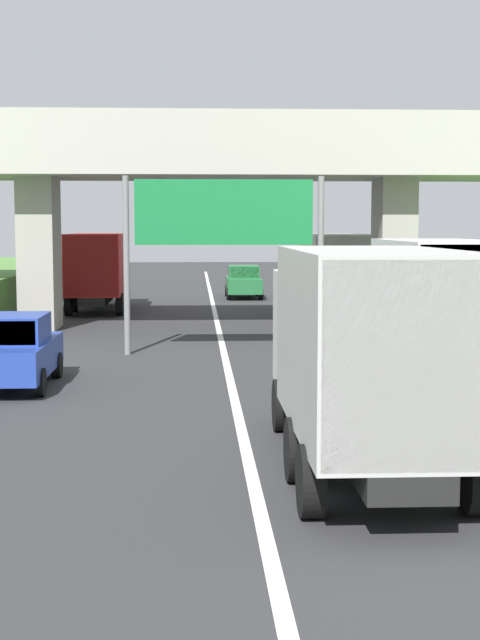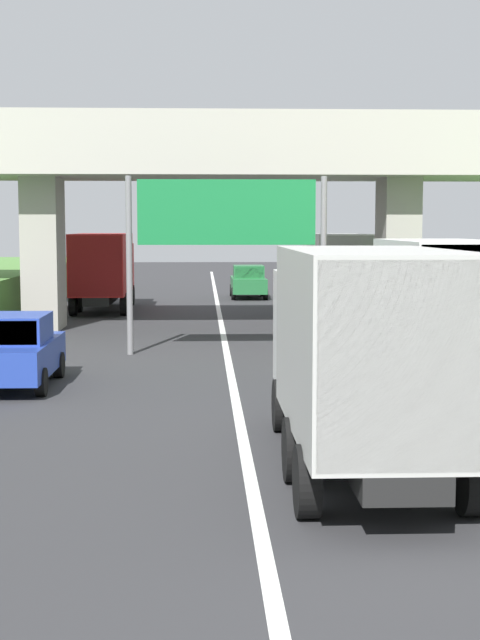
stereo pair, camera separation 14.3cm
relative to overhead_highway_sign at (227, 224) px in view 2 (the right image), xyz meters
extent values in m
cube|color=white|center=(0.00, -0.42, -3.84)|extent=(0.20, 99.40, 0.01)
cube|color=#ADA89E|center=(0.00, 7.00, 2.23)|extent=(40.00, 4.80, 1.10)
cube|color=#ADA89E|center=(0.00, 4.78, 3.33)|extent=(40.00, 0.36, 1.10)
cube|color=#ADA89E|center=(0.00, 9.22, 3.33)|extent=(40.00, 0.36, 1.10)
cube|color=#9F9A91|center=(-6.53, 7.00, -1.08)|extent=(1.30, 2.20, 5.52)
cube|color=#9F9A91|center=(6.53, 7.00, -1.08)|extent=(1.30, 2.20, 5.52)
cylinder|color=slate|center=(-2.85, 0.00, -1.23)|extent=(0.18, 0.18, 5.22)
cylinder|color=slate|center=(2.85, 0.00, -1.23)|extent=(0.18, 0.18, 5.22)
cube|color=#167238|center=(0.00, 0.00, 0.33)|extent=(5.20, 0.12, 1.90)
cube|color=white|center=(0.00, -0.01, 0.33)|extent=(4.89, 0.01, 1.67)
cube|color=black|center=(1.71, -12.95, -3.18)|extent=(1.10, 7.30, 0.36)
cube|color=silver|center=(1.71, -10.35, -1.95)|extent=(2.10, 2.10, 2.10)
cube|color=#2D3842|center=(1.71, -9.33, -1.65)|extent=(1.89, 0.06, 0.90)
cube|color=#B7B7B2|center=(1.71, -14.00, -1.70)|extent=(2.30, 5.20, 2.60)
cube|color=gray|center=(1.71, -16.58, -1.70)|extent=(2.21, 0.04, 2.50)
cylinder|color=black|center=(0.74, -10.35, -3.36)|extent=(0.30, 0.96, 0.96)
cylinder|color=black|center=(2.68, -10.35, -3.36)|extent=(0.30, 0.96, 0.96)
cylinder|color=black|center=(0.64, -15.43, -3.36)|extent=(0.30, 0.96, 0.96)
cylinder|color=black|center=(2.78, -15.43, -3.36)|extent=(0.30, 0.96, 0.96)
cylinder|color=black|center=(0.64, -13.74, -3.36)|extent=(0.30, 0.96, 0.96)
cylinder|color=black|center=(2.78, -13.74, -3.36)|extent=(0.30, 0.96, 0.96)
cube|color=black|center=(-5.11, 14.42, -3.18)|extent=(1.10, 7.30, 0.36)
cube|color=red|center=(-5.11, 17.02, -1.95)|extent=(2.10, 2.10, 2.10)
cube|color=#2D3842|center=(-5.11, 18.04, -1.65)|extent=(1.89, 0.06, 0.90)
cube|color=red|center=(-5.11, 13.37, -1.70)|extent=(2.30, 5.20, 2.60)
cube|color=maroon|center=(-5.11, 10.79, -1.70)|extent=(2.21, 0.04, 2.50)
cylinder|color=black|center=(-6.08, 17.02, -3.36)|extent=(0.30, 0.96, 0.96)
cylinder|color=black|center=(-4.14, 17.02, -3.36)|extent=(0.30, 0.96, 0.96)
cylinder|color=black|center=(-6.18, 11.94, -3.36)|extent=(0.30, 0.96, 0.96)
cylinder|color=black|center=(-4.04, 11.94, -3.36)|extent=(0.30, 0.96, 0.96)
cylinder|color=black|center=(-6.18, 13.63, -3.36)|extent=(0.30, 0.96, 0.96)
cylinder|color=black|center=(-4.04, 13.63, -3.36)|extent=(0.30, 0.96, 0.96)
cube|color=black|center=(4.96, -4.31, -3.18)|extent=(1.10, 7.30, 0.36)
cube|color=gold|center=(4.96, -1.71, -1.95)|extent=(2.10, 2.10, 2.10)
cube|color=#2D3842|center=(4.96, -0.69, -1.65)|extent=(1.89, 0.06, 0.90)
cube|color=silver|center=(4.96, -5.36, -1.70)|extent=(2.30, 5.20, 2.60)
cube|color=#A8A8A4|center=(4.96, -7.94, -1.70)|extent=(2.21, 0.04, 2.50)
cylinder|color=black|center=(3.99, -1.71, -3.36)|extent=(0.30, 0.96, 0.96)
cylinder|color=black|center=(5.93, -1.71, -3.36)|extent=(0.30, 0.96, 0.96)
cylinder|color=black|center=(3.89, -6.79, -3.36)|extent=(0.30, 0.96, 0.96)
cylinder|color=black|center=(3.89, -5.10, -3.36)|extent=(0.30, 0.96, 0.96)
cylinder|color=black|center=(6.03, -5.10, -3.36)|extent=(0.30, 0.96, 0.96)
cube|color=black|center=(5.08, 13.30, -3.18)|extent=(1.10, 7.30, 0.36)
cube|color=#B2B5B7|center=(5.08, 15.90, -1.95)|extent=(2.10, 2.10, 2.10)
cube|color=#2D3842|center=(5.08, 16.92, -1.65)|extent=(1.89, 0.06, 0.90)
cube|color=silver|center=(5.08, 12.25, -1.70)|extent=(2.30, 5.20, 2.60)
cube|color=#A8A8A4|center=(5.08, 9.67, -1.70)|extent=(2.21, 0.04, 2.50)
cylinder|color=black|center=(4.11, 15.90, -3.36)|extent=(0.30, 0.96, 0.96)
cylinder|color=black|center=(6.05, 15.90, -3.36)|extent=(0.30, 0.96, 0.96)
cylinder|color=black|center=(4.01, 10.82, -3.36)|extent=(0.30, 0.96, 0.96)
cylinder|color=black|center=(6.15, 10.82, -3.36)|extent=(0.30, 0.96, 0.96)
cylinder|color=black|center=(4.01, 12.51, -3.36)|extent=(0.30, 0.96, 0.96)
cylinder|color=black|center=(6.15, 12.51, -3.36)|extent=(0.30, 0.96, 0.96)
cube|color=#236B38|center=(1.68, 21.26, -3.14)|extent=(1.76, 4.10, 0.76)
cube|color=#236B38|center=(1.68, 21.11, -2.44)|extent=(1.56, 1.90, 0.64)
cube|color=#2D3842|center=(1.68, 20.19, -2.44)|extent=(1.44, 0.06, 0.54)
cylinder|color=black|center=(0.86, 22.53, -3.52)|extent=(0.22, 0.64, 0.64)
cylinder|color=black|center=(2.50, 22.53, -3.52)|extent=(0.22, 0.64, 0.64)
cylinder|color=black|center=(0.86, 19.99, -3.52)|extent=(0.22, 0.64, 0.64)
cylinder|color=black|center=(2.50, 19.99, -3.52)|extent=(0.22, 0.64, 0.64)
cube|color=#233D9E|center=(-5.12, -5.38, -3.14)|extent=(1.76, 4.10, 0.76)
cube|color=#233D9E|center=(-5.12, -5.53, -2.44)|extent=(1.56, 1.90, 0.64)
cube|color=#2D3842|center=(-5.12, -6.45, -2.44)|extent=(1.44, 0.06, 0.54)
cylinder|color=black|center=(-4.30, -4.11, -3.52)|extent=(0.22, 0.64, 0.64)
cylinder|color=black|center=(-4.30, -6.65, -3.52)|extent=(0.22, 0.64, 0.64)
camera|label=1|loc=(-0.84, -27.03, -0.07)|focal=51.75mm
camera|label=2|loc=(-0.70, -27.04, -0.07)|focal=51.75mm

